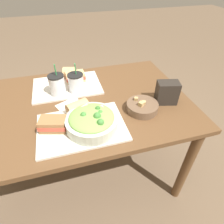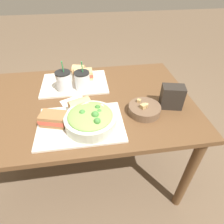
{
  "view_description": "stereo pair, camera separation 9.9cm",
  "coord_description": "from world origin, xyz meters",
  "px_view_note": "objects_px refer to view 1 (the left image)",
  "views": [
    {
      "loc": [
        -0.01,
        -0.94,
        1.43
      ],
      "look_at": [
        0.2,
        -0.21,
        0.8
      ],
      "focal_mm": 30.0,
      "sensor_mm": 36.0,
      "label": 1
    },
    {
      "loc": [
        0.09,
        -0.96,
        1.43
      ],
      "look_at": [
        0.2,
        -0.21,
        0.8
      ],
      "focal_mm": 30.0,
      "sensor_mm": 36.0,
      "label": 2
    }
  ],
  "objects_px": {
    "soup_bowl": "(142,107)",
    "sandwich_near": "(53,124)",
    "drink_cup_red": "(76,83)",
    "napkin_folded": "(69,105)",
    "baguette_far": "(70,72)",
    "chip_bag": "(167,93)",
    "baguette_near": "(78,107)",
    "sandwich_far": "(75,77)",
    "salad_bowl": "(92,121)",
    "drink_cup_dark": "(57,85)"
  },
  "relations": [
    {
      "from": "drink_cup_red",
      "to": "salad_bowl",
      "type": "bearing_deg",
      "value": -85.11
    },
    {
      "from": "soup_bowl",
      "to": "baguette_far",
      "type": "distance_m",
      "value": 0.61
    },
    {
      "from": "salad_bowl",
      "to": "napkin_folded",
      "type": "relative_size",
      "value": 1.56
    },
    {
      "from": "soup_bowl",
      "to": "sandwich_near",
      "type": "relative_size",
      "value": 1.17
    },
    {
      "from": "sandwich_far",
      "to": "baguette_far",
      "type": "relative_size",
      "value": 1.3
    },
    {
      "from": "salad_bowl",
      "to": "sandwich_near",
      "type": "bearing_deg",
      "value": 168.01
    },
    {
      "from": "baguette_far",
      "to": "chip_bag",
      "type": "bearing_deg",
      "value": -115.02
    },
    {
      "from": "sandwich_near",
      "to": "napkin_folded",
      "type": "bearing_deg",
      "value": 79.81
    },
    {
      "from": "sandwich_near",
      "to": "drink_cup_red",
      "type": "xyz_separation_m",
      "value": [
        0.16,
        0.32,
        0.02
      ]
    },
    {
      "from": "soup_bowl",
      "to": "salad_bowl",
      "type": "bearing_deg",
      "value": -166.8
    },
    {
      "from": "baguette_far",
      "to": "chip_bag",
      "type": "xyz_separation_m",
      "value": [
        0.53,
        -0.45,
        0.02
      ]
    },
    {
      "from": "drink_cup_red",
      "to": "napkin_folded",
      "type": "bearing_deg",
      "value": -117.6
    },
    {
      "from": "sandwich_near",
      "to": "drink_cup_red",
      "type": "height_order",
      "value": "drink_cup_red"
    },
    {
      "from": "baguette_near",
      "to": "napkin_folded",
      "type": "distance_m",
      "value": 0.12
    },
    {
      "from": "soup_bowl",
      "to": "napkin_folded",
      "type": "height_order",
      "value": "soup_bowl"
    },
    {
      "from": "baguette_far",
      "to": "napkin_folded",
      "type": "relative_size",
      "value": 0.61
    },
    {
      "from": "soup_bowl",
      "to": "sandwich_near",
      "type": "height_order",
      "value": "sandwich_near"
    },
    {
      "from": "sandwich_far",
      "to": "drink_cup_red",
      "type": "height_order",
      "value": "drink_cup_red"
    },
    {
      "from": "baguette_far",
      "to": "napkin_folded",
      "type": "bearing_deg",
      "value": -171.82
    },
    {
      "from": "baguette_near",
      "to": "chip_bag",
      "type": "bearing_deg",
      "value": -113.57
    },
    {
      "from": "baguette_near",
      "to": "sandwich_near",
      "type": "bearing_deg",
      "value": 104.22
    },
    {
      "from": "drink_cup_red",
      "to": "napkin_folded",
      "type": "height_order",
      "value": "drink_cup_red"
    },
    {
      "from": "drink_cup_dark",
      "to": "sandwich_far",
      "type": "bearing_deg",
      "value": 47.23
    },
    {
      "from": "baguette_far",
      "to": "drink_cup_dark",
      "type": "xyz_separation_m",
      "value": [
        -0.09,
        -0.2,
        0.02
      ]
    },
    {
      "from": "sandwich_near",
      "to": "napkin_folded",
      "type": "xyz_separation_m",
      "value": [
        0.09,
        0.19,
        -0.04
      ]
    },
    {
      "from": "soup_bowl",
      "to": "chip_bag",
      "type": "xyz_separation_m",
      "value": [
        0.17,
        0.04,
        0.04
      ]
    },
    {
      "from": "soup_bowl",
      "to": "baguette_near",
      "type": "xyz_separation_m",
      "value": [
        -0.36,
        0.06,
        0.02
      ]
    },
    {
      "from": "salad_bowl",
      "to": "sandwich_far",
      "type": "bearing_deg",
      "value": 92.58
    },
    {
      "from": "drink_cup_red",
      "to": "napkin_folded",
      "type": "distance_m",
      "value": 0.16
    },
    {
      "from": "chip_bag",
      "to": "sandwich_near",
      "type": "bearing_deg",
      "value": -160.49
    },
    {
      "from": "drink_cup_dark",
      "to": "chip_bag",
      "type": "distance_m",
      "value": 0.67
    },
    {
      "from": "sandwich_near",
      "to": "baguette_far",
      "type": "distance_m",
      "value": 0.54
    },
    {
      "from": "baguette_near",
      "to": "drink_cup_dark",
      "type": "distance_m",
      "value": 0.24
    },
    {
      "from": "sandwich_near",
      "to": "baguette_far",
      "type": "bearing_deg",
      "value": 91.0
    },
    {
      "from": "baguette_near",
      "to": "drink_cup_dark",
      "type": "relative_size",
      "value": 0.67
    },
    {
      "from": "baguette_far",
      "to": "drink_cup_red",
      "type": "relative_size",
      "value": 0.53
    },
    {
      "from": "salad_bowl",
      "to": "baguette_far",
      "type": "xyz_separation_m",
      "value": [
        -0.05,
        0.56,
        -0.01
      ]
    },
    {
      "from": "soup_bowl",
      "to": "drink_cup_dark",
      "type": "bearing_deg",
      "value": 147.61
    },
    {
      "from": "soup_bowl",
      "to": "baguette_near",
      "type": "distance_m",
      "value": 0.36
    },
    {
      "from": "baguette_near",
      "to": "chip_bag",
      "type": "xyz_separation_m",
      "value": [
        0.53,
        -0.03,
        0.02
      ]
    },
    {
      "from": "chip_bag",
      "to": "napkin_folded",
      "type": "relative_size",
      "value": 0.82
    },
    {
      "from": "sandwich_far",
      "to": "napkin_folded",
      "type": "distance_m",
      "value": 0.27
    },
    {
      "from": "salad_bowl",
      "to": "baguette_far",
      "type": "distance_m",
      "value": 0.56
    },
    {
      "from": "salad_bowl",
      "to": "sandwich_far",
      "type": "distance_m",
      "value": 0.49
    },
    {
      "from": "salad_bowl",
      "to": "sandwich_near",
      "type": "distance_m",
      "value": 0.19
    },
    {
      "from": "drink_cup_dark",
      "to": "chip_bag",
      "type": "height_order",
      "value": "drink_cup_dark"
    },
    {
      "from": "salad_bowl",
      "to": "drink_cup_dark",
      "type": "relative_size",
      "value": 1.31
    },
    {
      "from": "drink_cup_dark",
      "to": "drink_cup_red",
      "type": "bearing_deg",
      "value": 0.0
    },
    {
      "from": "baguette_near",
      "to": "baguette_far",
      "type": "xyz_separation_m",
      "value": [
        -0.0,
        0.43,
        -0.0
      ]
    },
    {
      "from": "baguette_near",
      "to": "chip_bag",
      "type": "distance_m",
      "value": 0.53
    }
  ]
}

